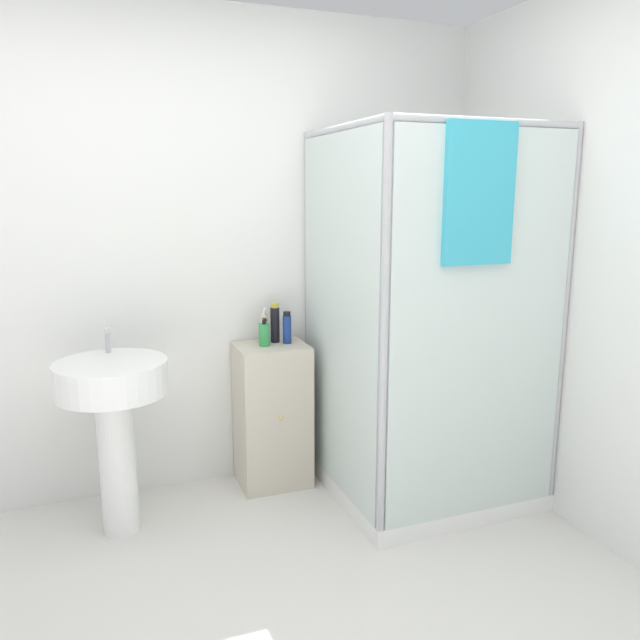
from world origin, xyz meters
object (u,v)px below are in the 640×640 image
object	(u,v)px
soap_dispenser	(264,334)
shampoo_bottle_tall_black	(275,323)
sink	(114,407)
lotion_bottle_white	(264,328)
shampoo_bottle_blue	(287,328)

from	to	relation	value
soap_dispenser	shampoo_bottle_tall_black	world-z (taller)	shampoo_bottle_tall_black
sink	soap_dispenser	size ratio (longest dim) A/B	6.42
shampoo_bottle_tall_black	lotion_bottle_white	xyz separation A→B (m)	(-0.06, 0.01, -0.02)
sink	soap_dispenser	bearing A→B (deg)	16.02
shampoo_bottle_blue	soap_dispenser	bearing A→B (deg)	-175.09
sink	shampoo_bottle_blue	distance (m)	0.97
soap_dispenser	shampoo_bottle_tall_black	xyz separation A→B (m)	(0.08, 0.06, 0.04)
sink	lotion_bottle_white	size ratio (longest dim) A/B	5.03
sink	soap_dispenser	distance (m)	0.84
sink	lotion_bottle_white	bearing A→B (deg)	19.97
shampoo_bottle_tall_black	soap_dispenser	bearing A→B (deg)	-143.26
soap_dispenser	lotion_bottle_white	size ratio (longest dim) A/B	0.78
shampoo_bottle_tall_black	lotion_bottle_white	size ratio (longest dim) A/B	1.11
shampoo_bottle_blue	sink	bearing A→B (deg)	-165.51
shampoo_bottle_blue	lotion_bottle_white	bearing A→B (deg)	153.44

